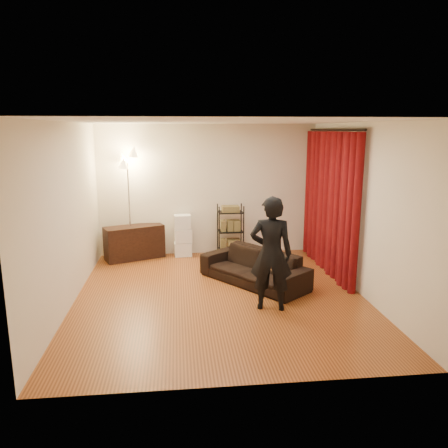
{
  "coord_description": "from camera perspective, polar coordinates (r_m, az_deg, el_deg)",
  "views": [
    {
      "loc": [
        -0.64,
        -6.5,
        2.59
      ],
      "look_at": [
        0.1,
        0.3,
        1.1
      ],
      "focal_mm": 35.0,
      "sensor_mm": 36.0,
      "label": 1
    }
  ],
  "objects": [
    {
      "name": "wire_shelf",
      "position": [
        8.95,
        0.84,
        -0.93
      ],
      "size": [
        0.58,
        0.48,
        1.09
      ],
      "primitive_type": null,
      "rotation": [
        0.0,
        0.0,
        -0.32
      ],
      "color": "black",
      "rests_on": "ground"
    },
    {
      "name": "sofa",
      "position": [
        7.5,
        3.92,
        -5.65
      ],
      "size": [
        1.79,
        2.0,
        0.57
      ],
      "primitive_type": "imported",
      "rotation": [
        0.0,
        0.0,
        -0.91
      ],
      "color": "black",
      "rests_on": "ground"
    },
    {
      "name": "curtain_rod",
      "position": [
        8.12,
        14.2,
        11.85
      ],
      "size": [
        0.04,
        2.65,
        0.04
      ],
      "primitive_type": "cylinder",
      "rotation": [
        1.57,
        0.0,
        0.0
      ],
      "color": "black",
      "rests_on": "wall_right"
    },
    {
      "name": "wall_right",
      "position": [
        7.22,
        17.5,
        1.83
      ],
      "size": [
        0.0,
        5.0,
        5.0
      ],
      "primitive_type": "plane",
      "rotation": [
        1.57,
        0.0,
        -1.57
      ],
      "color": "beige",
      "rests_on": "ground"
    },
    {
      "name": "ceiling",
      "position": [
        6.53,
        -0.6,
        13.25
      ],
      "size": [
        5.0,
        5.0,
        0.0
      ],
      "primitive_type": "plane",
      "rotation": [
        3.14,
        0.0,
        0.0
      ],
      "color": "white",
      "rests_on": "ground"
    },
    {
      "name": "curtain",
      "position": [
        8.22,
        13.59,
        2.74
      ],
      "size": [
        0.22,
        2.65,
        2.55
      ],
      "primitive_type": null,
      "color": "#620B0A",
      "rests_on": "ground"
    },
    {
      "name": "person",
      "position": [
        6.32,
        6.16,
        -3.86
      ],
      "size": [
        0.69,
        0.53,
        1.68
      ],
      "primitive_type": "imported",
      "rotation": [
        0.0,
        0.0,
        2.92
      ],
      "color": "black",
      "rests_on": "ground"
    },
    {
      "name": "media_cabinet",
      "position": [
        9.05,
        -11.62,
        -2.36
      ],
      "size": [
        1.24,
        0.85,
        0.68
      ],
      "primitive_type": "cube",
      "rotation": [
        0.0,
        0.0,
        0.4
      ],
      "color": "black",
      "rests_on": "ground"
    },
    {
      "name": "storage_boxes",
      "position": [
        9.07,
        -5.41,
        -1.5
      ],
      "size": [
        0.37,
        0.31,
        0.87
      ],
      "primitive_type": null,
      "rotation": [
        0.0,
        0.0,
        0.07
      ],
      "color": "white",
      "rests_on": "ground"
    },
    {
      "name": "wall_back",
      "position": [
        9.11,
        -2.13,
        4.46
      ],
      "size": [
        5.0,
        0.0,
        5.0
      ],
      "primitive_type": "plane",
      "rotation": [
        1.57,
        0.0,
        0.0
      ],
      "color": "beige",
      "rests_on": "ground"
    },
    {
      "name": "floor_lamp",
      "position": [
        8.9,
        -12.28,
        2.27
      ],
      "size": [
        0.45,
        0.45,
        2.17
      ],
      "primitive_type": null,
      "rotation": [
        0.0,
        0.0,
        0.16
      ],
      "color": "silver",
      "rests_on": "ground"
    },
    {
      "name": "wall_front",
      "position": [
        4.24,
        2.75,
        -4.75
      ],
      "size": [
        5.0,
        0.0,
        5.0
      ],
      "primitive_type": "plane",
      "rotation": [
        -1.57,
        0.0,
        0.0
      ],
      "color": "beige",
      "rests_on": "ground"
    },
    {
      "name": "wall_left",
      "position": [
        6.81,
        -19.77,
        1.07
      ],
      "size": [
        0.0,
        5.0,
        5.0
      ],
      "primitive_type": "plane",
      "rotation": [
        1.57,
        0.0,
        1.57
      ],
      "color": "beige",
      "rests_on": "ground"
    },
    {
      "name": "floor",
      "position": [
        7.03,
        -0.55,
        -9.34
      ],
      "size": [
        5.0,
        5.0,
        0.0
      ],
      "primitive_type": "plane",
      "color": "#9C5424",
      "rests_on": "ground"
    }
  ]
}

